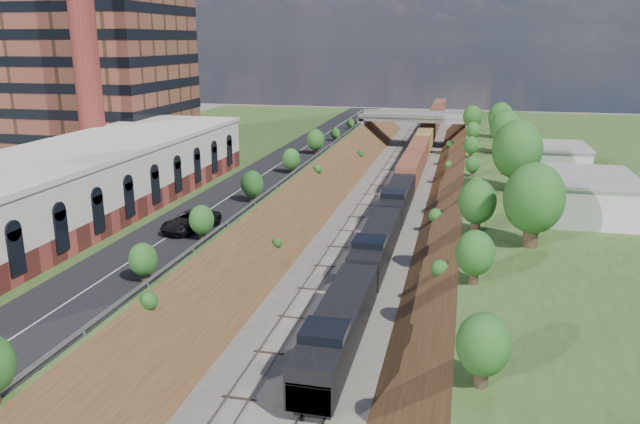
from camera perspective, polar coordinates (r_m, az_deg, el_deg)
platform_left at (r=89.55m, az=-16.53°, el=1.78°), size 44.00×180.00×5.00m
embankment_left at (r=81.74m, az=-2.84°, el=-0.68°), size 10.00×180.00×10.00m
embankment_right at (r=78.76m, az=12.74°, el=-1.69°), size 10.00×180.00×10.00m
rail_left_track at (r=79.88m, az=2.96°, el=-1.00°), size 1.58×180.00×0.18m
rail_right_track at (r=79.17m, az=6.67°, el=-1.24°), size 1.58×180.00×0.18m
road at (r=81.81m, az=-5.92°, el=2.92°), size 8.00×180.00×0.10m
guardrail at (r=80.29m, az=-3.21°, el=3.10°), size 0.10×171.00×0.70m
commercial_building at (r=67.56m, az=-22.31°, el=2.14°), size 14.30×62.30×7.00m
smokestack at (r=85.42m, az=-20.91°, el=16.04°), size 3.20×3.20×40.00m
overpass at (r=138.97m, az=8.70°, el=7.97°), size 24.50×8.30×7.40m
white_building_near at (r=70.36m, az=23.20°, el=1.28°), size 9.00×12.00×4.00m
white_building_far at (r=91.62m, az=20.67°, el=4.48°), size 8.00×10.00×3.60m
tree_right_large at (r=57.32m, az=18.98°, el=1.14°), size 5.25×5.25×7.61m
tree_left_crest at (r=44.88m, az=-18.23°, el=-5.85°), size 2.45×2.45×3.55m
freight_train at (r=123.35m, az=9.24°, el=5.93°), size 3.07×172.78×4.59m
suv at (r=60.90m, az=-11.76°, el=-0.81°), size 4.61×7.05×1.80m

